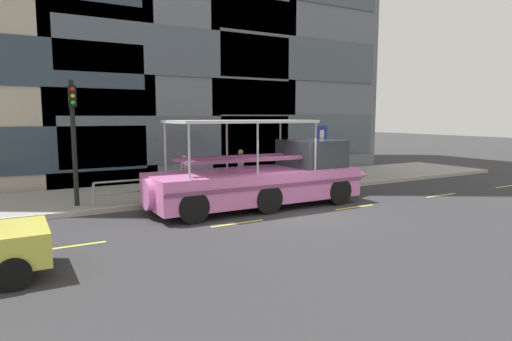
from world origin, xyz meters
TOP-DOWN VIEW (x-y plane):
  - ground_plane at (0.00, 0.00)m, footprint 120.00×120.00m
  - sidewalk at (0.00, 5.60)m, footprint 32.00×4.80m
  - curb_edge at (0.00, 3.11)m, footprint 32.00×0.18m
  - lane_centreline at (-0.00, -0.42)m, footprint 25.80×0.12m
  - curb_guardrail at (-0.54, 3.45)m, footprint 10.91×0.09m
  - traffic_light_pole at (-6.43, 3.95)m, footprint 0.24×0.46m
  - parking_sign at (4.12, 3.75)m, footprint 0.60×0.12m
  - duck_tour_boat at (-0.14, 1.46)m, footprint 9.66×2.70m
  - pedestrian_near_bow at (2.80, 4.36)m, footprint 0.23×0.46m
  - pedestrian_mid_left at (0.18, 4.25)m, footprint 0.35×0.39m
  - pedestrian_mid_right at (-2.35, 4.25)m, footprint 0.36×0.32m

SIDE VIEW (x-z plane):
  - ground_plane at x=0.00m, z-range 0.00..0.00m
  - lane_centreline at x=0.00m, z-range 0.00..0.01m
  - sidewalk at x=0.00m, z-range 0.00..0.18m
  - curb_edge at x=0.00m, z-range 0.00..0.18m
  - curb_guardrail at x=-0.54m, z-range 0.33..1.19m
  - duck_tour_boat at x=-0.14m, z-range -0.54..2.62m
  - pedestrian_mid_right at x=-2.35m, z-range 0.34..1.89m
  - pedestrian_near_bow at x=2.80m, z-range 0.35..1.96m
  - pedestrian_mid_left at x=0.18m, z-range 0.36..2.06m
  - parking_sign at x=4.12m, z-range 0.66..3.34m
  - traffic_light_pole at x=-6.43m, z-range 0.63..4.96m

